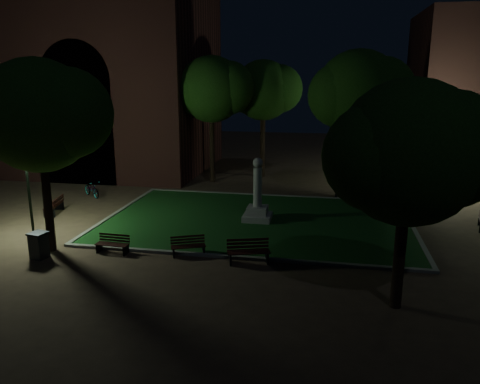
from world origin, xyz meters
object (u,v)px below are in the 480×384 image
Objects in this scene: monument at (258,203)px; trash_bin at (39,245)px; bench_near_left at (188,246)px; bicycle at (92,189)px; bench_near_right at (248,252)px; bench_left_side at (55,206)px; bench_far_side at (348,192)px; bench_west_near at (113,244)px.

trash_bin is at bearing -140.65° from monument.
bench_near_left is 11.76m from bicycle.
bench_near_right reaches higher than bench_left_side.
trash_bin is (2.93, -5.86, 0.13)m from bench_left_side.
bicycle is at bearing 113.60° from bench_near_left.
bench_near_right is (0.46, -5.38, -0.52)m from monument.
monument is at bearing 77.75° from bench_near_right.
monument is at bearing 58.98° from bench_far_side.
bench_left_side is at bearing -176.47° from monument.
bench_far_side reaches higher than bench_west_near.
bench_west_near is 0.83× the size of bench_far_side.
bench_left_side is at bearing 130.31° from bench_near_left.
bench_near_left is (-2.12, -5.05, -0.59)m from monument.
bench_near_right is 5.76m from bench_west_near.
bench_near_right is 13.95m from bicycle.
bench_near_left is 0.84× the size of bench_near_right.
bench_near_left is 9.80m from bench_left_side.
bench_near_right is 1.03× the size of bench_left_side.
monument is at bearing 43.99° from bench_near_left.
bench_near_left is at bearing -112.82° from monument.
trash_bin is at bearing 53.39° from bench_far_side.
bench_left_side is 1.02× the size of bench_far_side.
monument is 1.85× the size of bench_left_side.
bench_left_side is 1.59× the size of trash_bin.
bench_near_left is at bearing 8.98° from bench_west_near.
trash_bin is 9.92m from bicycle.
trash_bin is 0.58× the size of bicycle.
bench_west_near is (-5.30, -5.41, -0.60)m from monument.
trash_bin reaches higher than bench_far_side.
bicycle is at bearing 18.87° from bench_far_side.
bench_near_right is 8.50m from trash_bin.
monument is 1.71× the size of bicycle.
bicycle reaches higher than bench_left_side.
monument reaches higher than trash_bin.
bench_near_right is 11.53m from bench_far_side.
bench_west_near is at bearing 37.25° from bench_left_side.
bicycle reaches higher than bench_west_near.
bench_left_side reaches higher than bench_near_left.
bench_west_near is at bearing 163.17° from bench_near_right.
bicycle reaches higher than bench_near_left.
bicycle is (-10.69, 3.00, -0.47)m from monument.
monument is 11.12m from bicycle.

